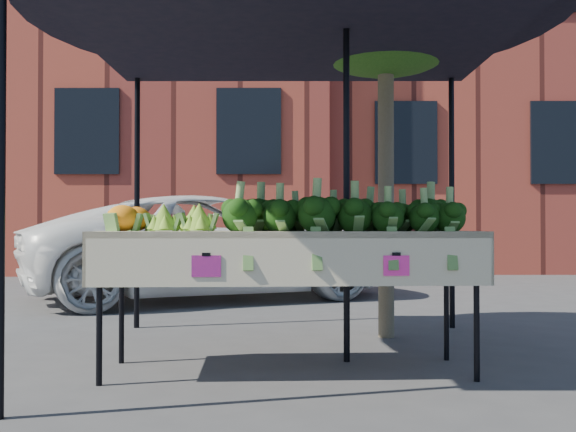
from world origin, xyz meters
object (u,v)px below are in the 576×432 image
object	(u,v)px
street_tree	(386,107)
canopy	(296,164)
vehicle	(212,115)
table	(288,301)

from	to	relation	value
street_tree	canopy	bearing A→B (deg)	-129.44
vehicle	table	bearing A→B (deg)	168.42
table	street_tree	world-z (taller)	street_tree
canopy	vehicle	world-z (taller)	vehicle
table	street_tree	xyz separation A→B (m)	(0.82, 1.34, 1.49)
canopy	vehicle	distance (m)	4.24
table	canopy	bearing A→B (deg)	82.32
table	vehicle	size ratio (longest dim) A/B	0.51
table	canopy	world-z (taller)	canopy
table	vehicle	bearing A→B (deg)	102.90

